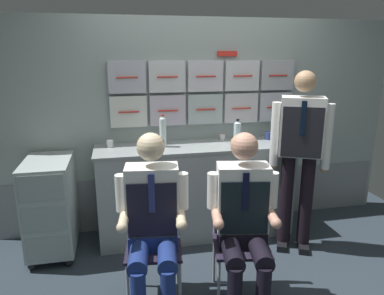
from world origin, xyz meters
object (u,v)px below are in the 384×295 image
at_px(crew_member_right, 244,215).
at_px(crew_member_standing, 300,147).
at_px(crew_member_left, 152,217).
at_px(folding_chair_right, 239,228).
at_px(water_bottle_blue_cap, 163,131).
at_px(coffee_cup_spare, 222,137).
at_px(service_trolley, 51,204).
at_px(folding_chair_left, 154,231).

bearing_deg(crew_member_right, crew_member_standing, 40.67).
xyz_separation_m(crew_member_left, folding_chair_right, (0.66, 0.06, -0.19)).
bearing_deg(crew_member_right, folding_chair_right, 79.84).
distance_m(water_bottle_blue_cap, coffee_cup_spare, 0.65).
bearing_deg(crew_member_standing, crew_member_right, -139.33).
bearing_deg(crew_member_right, crew_member_left, 171.39).
distance_m(crew_member_left, water_bottle_blue_cap, 1.13).
bearing_deg(crew_member_left, folding_chair_right, 5.24).
height_order(service_trolley, crew_member_standing, crew_member_standing).
bearing_deg(crew_member_standing, folding_chair_right, -145.89).
bearing_deg(folding_chair_right, folding_chair_left, 171.43).
distance_m(service_trolley, crew_member_standing, 2.31).
bearing_deg(crew_member_left, folding_chair_left, 82.95).
bearing_deg(coffee_cup_spare, water_bottle_blue_cap, -168.14).
bearing_deg(water_bottle_blue_cap, crew_member_right, -69.91).
bearing_deg(crew_member_right, coffee_cup_spare, 80.39).
bearing_deg(crew_member_standing, service_trolley, 170.28).
height_order(crew_member_standing, water_bottle_blue_cap, crew_member_standing).
relative_size(service_trolley, crew_member_left, 0.69).
relative_size(crew_member_right, crew_member_standing, 0.77).
relative_size(folding_chair_left, crew_member_standing, 0.51).
bearing_deg(coffee_cup_spare, service_trolley, -171.92).
xyz_separation_m(crew_member_left, water_bottle_blue_cap, (0.22, 1.04, 0.37)).
height_order(crew_member_left, crew_member_right, crew_member_left).
height_order(crew_member_left, coffee_cup_spare, crew_member_left).
distance_m(folding_chair_left, crew_member_left, 0.25).
distance_m(folding_chair_left, water_bottle_blue_cap, 1.07).
bearing_deg(water_bottle_blue_cap, crew_member_left, -101.76).
bearing_deg(crew_member_right, folding_chair_left, 157.57).
distance_m(folding_chair_left, coffee_cup_spare, 1.38).
relative_size(crew_member_left, crew_member_right, 1.01).
xyz_separation_m(crew_member_left, crew_member_right, (0.63, -0.10, -0.00)).
relative_size(service_trolley, water_bottle_blue_cap, 2.84).
height_order(folding_chair_left, folding_chair_right, same).
height_order(folding_chair_left, water_bottle_blue_cap, water_bottle_blue_cap).
xyz_separation_m(folding_chair_left, folding_chair_right, (0.64, -0.10, 0.00)).
height_order(crew_member_standing, coffee_cup_spare, crew_member_standing).
bearing_deg(service_trolley, folding_chair_left, -42.30).
bearing_deg(water_bottle_blue_cap, coffee_cup_spare, 11.86).
height_order(crew_member_right, crew_member_standing, crew_member_standing).
bearing_deg(folding_chair_right, crew_member_left, -174.76).
height_order(crew_member_right, coffee_cup_spare, crew_member_right).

